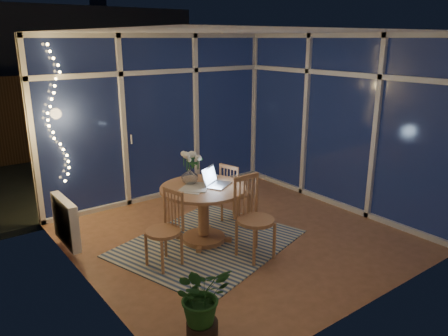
{
  "coord_description": "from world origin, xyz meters",
  "views": [
    {
      "loc": [
        -3.33,
        -4.14,
        2.53
      ],
      "look_at": [
        -0.03,
        0.25,
        0.89
      ],
      "focal_mm": 35.0,
      "sensor_mm": 36.0,
      "label": 1
    }
  ],
  "objects": [
    {
      "name": "dining_table",
      "position": [
        -0.44,
        0.14,
        0.37
      ],
      "size": [
        1.35,
        1.35,
        0.74
      ],
      "primitive_type": "cylinder",
      "rotation": [
        0.0,
        0.0,
        0.3
      ],
      "color": "#AF6F4F",
      "rests_on": "floor"
    },
    {
      "name": "wall_back",
      "position": [
        0.0,
        2.0,
        1.3
      ],
      "size": [
        4.0,
        0.04,
        2.6
      ],
      "primitive_type": "cube",
      "color": "silver",
      "rests_on": "floor"
    },
    {
      "name": "chair_front",
      "position": [
        -0.2,
        -0.6,
        0.5
      ],
      "size": [
        0.47,
        0.47,
        1.01
      ],
      "primitive_type": "cube",
      "rotation": [
        0.0,
        0.0,
        0.01
      ],
      "color": "#AF6F4F",
      "rests_on": "floor"
    },
    {
      "name": "chair_left",
      "position": [
        -1.17,
        -0.12,
        0.45
      ],
      "size": [
        0.49,
        0.49,
        0.91
      ],
      "primitive_type": "cube",
      "rotation": [
        0.0,
        0.0,
        -1.39
      ],
      "color": "#AF6F4F",
      "rests_on": "floor"
    },
    {
      "name": "newspapers",
      "position": [
        -0.54,
        0.17,
        0.74
      ],
      "size": [
        0.47,
        0.45,
        0.01
      ],
      "primitive_type": "cube",
      "rotation": [
        0.0,
        0.0,
        0.59
      ],
      "color": "beige",
      "rests_on": "dining_table"
    },
    {
      "name": "floor",
      "position": [
        0.0,
        0.0,
        0.0
      ],
      "size": [
        4.0,
        4.0,
        0.0
      ],
      "primitive_type": "plane",
      "color": "brown",
      "rests_on": "ground"
    },
    {
      "name": "window_wall_back",
      "position": [
        0.0,
        1.96,
        1.3
      ],
      "size": [
        4.0,
        0.1,
        2.6
      ],
      "primitive_type": "cube",
      "color": "silver",
      "rests_on": "floor"
    },
    {
      "name": "wall_right",
      "position": [
        2.0,
        0.0,
        1.3
      ],
      "size": [
        0.04,
        4.0,
        2.6
      ],
      "primitive_type": "cube",
      "color": "silver",
      "rests_on": "floor"
    },
    {
      "name": "potted_plant",
      "position": [
        -1.53,
        -1.43,
        0.38
      ],
      "size": [
        0.6,
        0.54,
        0.76
      ],
      "primitive_type": "imported",
      "rotation": [
        0.0,
        0.0,
        -0.14
      ],
      "color": "#1C4E1D",
      "rests_on": "floor"
    },
    {
      "name": "neighbour_roof",
      "position": [
        0.3,
        8.5,
        2.2
      ],
      "size": [
        7.0,
        3.0,
        2.2
      ],
      "primitive_type": "cube",
      "color": "#33363D",
      "rests_on": "ground"
    },
    {
      "name": "phone",
      "position": [
        -0.28,
        0.07,
        0.74
      ],
      "size": [
        0.12,
        0.07,
        0.01
      ],
      "primitive_type": "cube",
      "rotation": [
        0.0,
        0.0,
        -0.12
      ],
      "color": "black",
      "rests_on": "dining_table"
    },
    {
      "name": "garden_shrubs",
      "position": [
        -0.8,
        3.4,
        0.45
      ],
      "size": [
        0.9,
        0.9,
        0.9
      ],
      "primitive_type": "sphere",
      "color": "black",
      "rests_on": "ground"
    },
    {
      "name": "garden_fence",
      "position": [
        0.0,
        5.5,
        0.9
      ],
      "size": [
        11.0,
        0.08,
        1.8
      ],
      "primitive_type": "cube",
      "color": "#3C2716",
      "rests_on": "ground"
    },
    {
      "name": "garden_patio",
      "position": [
        0.5,
        5.0,
        -0.06
      ],
      "size": [
        12.0,
        6.0,
        0.1
      ],
      "primitive_type": "cube",
      "color": "black",
      "rests_on": "ground"
    },
    {
      "name": "chair_right",
      "position": [
        0.29,
        0.39,
        0.44
      ],
      "size": [
        0.5,
        0.5,
        0.88
      ],
      "primitive_type": "cube",
      "rotation": [
        0.0,
        0.0,
        1.82
      ],
      "color": "#AF6F4F",
      "rests_on": "floor"
    },
    {
      "name": "wall_front",
      "position": [
        0.0,
        -2.0,
        1.3
      ],
      "size": [
        4.0,
        0.04,
        2.6
      ],
      "primitive_type": "cube",
      "color": "silver",
      "rests_on": "floor"
    },
    {
      "name": "wall_left",
      "position": [
        -2.0,
        0.0,
        1.3
      ],
      "size": [
        0.04,
        4.0,
        2.6
      ],
      "primitive_type": "cube",
      "color": "silver",
      "rests_on": "floor"
    },
    {
      "name": "window_wall_right",
      "position": [
        1.96,
        0.0,
        1.3
      ],
      "size": [
        0.1,
        4.0,
        2.6
      ],
      "primitive_type": "cube",
      "color": "silver",
      "rests_on": "floor"
    },
    {
      "name": "bowl",
      "position": [
        -0.15,
        0.38,
        0.76
      ],
      "size": [
        0.19,
        0.19,
        0.04
      ],
      "primitive_type": "imported",
      "rotation": [
        0.0,
        0.0,
        0.3
      ],
      "color": "white",
      "rests_on": "dining_table"
    },
    {
      "name": "flower_vase",
      "position": [
        -0.5,
        0.34,
        0.84
      ],
      "size": [
        0.25,
        0.25,
        0.21
      ],
      "primitive_type": "imported",
      "rotation": [
        0.0,
        0.0,
        0.3
      ],
      "color": "white",
      "rests_on": "dining_table"
    },
    {
      "name": "ceiling",
      "position": [
        0.0,
        0.0,
        2.6
      ],
      "size": [
        4.0,
        4.0,
        0.0
      ],
      "primitive_type": "plane",
      "color": "silver",
      "rests_on": "wall_back"
    },
    {
      "name": "fairy_lights",
      "position": [
        -1.65,
        1.88,
        1.52
      ],
      "size": [
        0.24,
        0.1,
        1.85
      ],
      "primitive_type": null,
      "color": "#FAC264",
      "rests_on": "window_wall_back"
    },
    {
      "name": "radiator",
      "position": [
        -1.94,
        0.9,
        0.4
      ],
      "size": [
        0.1,
        0.7,
        0.58
      ],
      "primitive_type": "cube",
      "color": "white",
      "rests_on": "wall_left"
    },
    {
      "name": "rug",
      "position": [
        -0.44,
        0.04,
        0.01
      ],
      "size": [
        2.55,
        2.26,
        0.01
      ],
      "primitive_type": "cube",
      "rotation": [
        0.0,
        0.0,
        0.3
      ],
      "color": "beige",
      "rests_on": "floor"
    },
    {
      "name": "laptop",
      "position": [
        -0.25,
        0.07,
        0.86
      ],
      "size": [
        0.44,
        0.42,
        0.25
      ],
      "primitive_type": null,
      "rotation": [
        0.0,
        0.0,
        0.51
      ],
      "color": "silver",
      "rests_on": "dining_table"
    }
  ]
}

